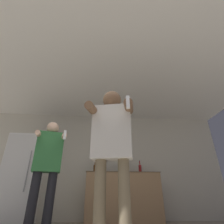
% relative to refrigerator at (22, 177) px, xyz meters
% --- Properties ---
extents(wall_back, '(7.00, 0.06, 2.55)m').
position_rel_refrigerator_xyz_m(wall_back, '(1.36, 0.36, 0.39)').
color(wall_back, beige).
rests_on(wall_back, ground_plane).
extents(ceiling_slab, '(7.00, 3.79, 0.05)m').
position_rel_refrigerator_xyz_m(ceiling_slab, '(1.36, -1.30, 1.69)').
color(ceiling_slab, silver).
rests_on(ceiling_slab, wall_back).
extents(refrigerator, '(0.70, 0.70, 1.78)m').
position_rel_refrigerator_xyz_m(refrigerator, '(0.00, 0.00, 0.00)').
color(refrigerator, white).
rests_on(refrigerator, ground_plane).
extents(counter, '(1.62, 0.67, 0.98)m').
position_rel_refrigerator_xyz_m(counter, '(2.20, 0.01, -0.40)').
color(counter, '#997551').
rests_on(counter, ground_plane).
extents(bottle_green_wine, '(0.07, 0.07, 0.26)m').
position_rel_refrigerator_xyz_m(bottle_green_wine, '(1.58, 0.01, 0.19)').
color(bottle_green_wine, '#563314').
rests_on(bottle_green_wine, counter).
extents(bottle_clear_vodka, '(0.09, 0.09, 0.31)m').
position_rel_refrigerator_xyz_m(bottle_clear_vodka, '(1.77, 0.01, 0.21)').
color(bottle_clear_vodka, black).
rests_on(bottle_clear_vodka, counter).
extents(bottle_tall_gin, '(0.07, 0.07, 0.30)m').
position_rel_refrigerator_xyz_m(bottle_tall_gin, '(2.64, 0.01, 0.20)').
color(bottle_tall_gin, maroon).
rests_on(bottle_tall_gin, counter).
extents(person_woman_foreground, '(0.58, 0.51, 1.69)m').
position_rel_refrigerator_xyz_m(person_woman_foreground, '(1.78, -2.30, 0.14)').
color(person_woman_foreground, '#75664C').
rests_on(person_woman_foreground, ground_plane).
extents(person_man_side, '(0.52, 0.51, 1.62)m').
position_rel_refrigerator_xyz_m(person_man_side, '(0.86, -1.39, 0.05)').
color(person_man_side, black).
rests_on(person_man_side, ground_plane).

